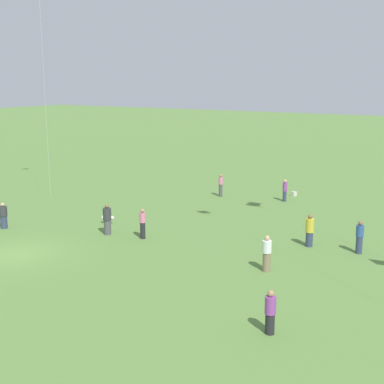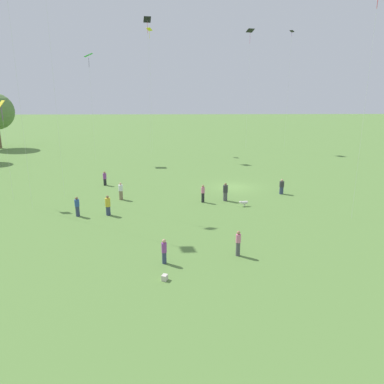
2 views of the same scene
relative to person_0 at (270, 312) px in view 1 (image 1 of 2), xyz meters
The scene contains 12 objects.
ground_plane 14.68m from the person_0, 94.38° to the right, with size 240.00×240.00×0.00m, color #5B843D.
person_0 is the anchor object (origin of this frame).
person_1 6.33m from the person_0, 154.46° to the right, with size 0.45×0.45×1.74m.
person_2 10.66m from the person_0, behind, with size 0.55×0.55×1.74m.
person_3 14.53m from the person_0, 116.03° to the right, with size 0.67×0.67×1.80m.
person_4 21.33m from the person_0, 158.78° to the right, with size 0.35×0.35×1.64m.
person_5 12.80m from the person_0, 122.20° to the right, with size 0.46×0.46×1.74m.
person_6 19.63m from the person_0, 101.86° to the right, with size 0.56×0.56×1.59m.
person_7 10.70m from the person_0, 167.18° to the right, with size 0.63×0.63×1.78m.
person_8 22.64m from the person_0, 146.37° to the right, with size 0.47×0.47×1.75m.
dog_0 16.71m from the person_0, 119.31° to the right, with size 0.37×0.81×0.53m.
picnic_bag_0 23.41m from the person_0, 160.42° to the right, with size 0.44×0.40×0.33m.
Camera 1 is at (17.35, 21.60, 8.81)m, focal length 50.00 mm.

